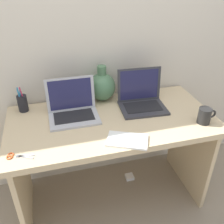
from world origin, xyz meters
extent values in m
plane|color=gray|center=(0.00, 0.00, 0.00)|extent=(6.00, 6.00, 0.00)
cube|color=beige|center=(0.00, 0.38, 1.20)|extent=(4.40, 0.04, 2.40)
cube|color=#D1B78C|center=(0.00, 0.00, 0.74)|extent=(1.36, 0.68, 0.04)
cube|color=#D1B78C|center=(-0.64, 0.00, 0.36)|extent=(0.03, 0.58, 0.72)
cube|color=#D1B78C|center=(0.64, 0.00, 0.36)|extent=(0.03, 0.58, 0.72)
cube|color=#B2B2B7|center=(-0.24, 0.07, 0.76)|extent=(0.32, 0.25, 0.01)
cube|color=black|center=(-0.24, 0.07, 0.77)|extent=(0.26, 0.15, 0.00)
cube|color=#B2B2B7|center=(-0.24, 0.17, 0.88)|extent=(0.32, 0.05, 0.23)
cube|color=#23234C|center=(-0.24, 0.17, 0.88)|extent=(0.29, 0.04, 0.20)
cube|color=#333338|center=(0.24, 0.07, 0.76)|extent=(0.33, 0.27, 0.01)
cube|color=black|center=(0.24, 0.07, 0.77)|extent=(0.26, 0.16, 0.00)
cube|color=#333338|center=(0.25, 0.18, 0.89)|extent=(0.32, 0.05, 0.24)
cube|color=#23234C|center=(0.25, 0.18, 0.89)|extent=(0.28, 0.05, 0.21)
ellipsoid|color=#47704C|center=(0.00, 0.28, 0.86)|extent=(0.20, 0.20, 0.20)
cylinder|color=#47704C|center=(0.00, 0.28, 0.98)|extent=(0.07, 0.07, 0.07)
cube|color=white|center=(0.02, -0.26, 0.76)|extent=(0.27, 0.23, 0.01)
cylinder|color=black|center=(0.56, -0.20, 0.81)|extent=(0.08, 0.08, 0.10)
torus|color=black|center=(0.61, -0.20, 0.81)|extent=(0.06, 0.01, 0.06)
cylinder|color=black|center=(-0.57, 0.26, 0.81)|extent=(0.07, 0.07, 0.12)
cylinder|color=#338CBF|center=(-0.57, 0.27, 0.86)|extent=(0.02, 0.02, 0.13)
cylinder|color=#D83359|center=(-0.56, 0.25, 0.87)|extent=(0.02, 0.03, 0.15)
cylinder|color=#338CBF|center=(-0.57, 0.25, 0.86)|extent=(0.02, 0.02, 0.15)
cylinder|color=#338CBF|center=(-0.58, 0.25, 0.86)|extent=(0.02, 0.02, 0.14)
cube|color=#B7B7BC|center=(-0.55, -0.24, 0.76)|extent=(0.10, 0.02, 0.00)
cube|color=#B7B7BC|center=(-0.55, -0.25, 0.76)|extent=(0.09, 0.06, 0.00)
torus|color=orange|center=(-0.63, -0.23, 0.76)|extent=(0.03, 0.03, 0.01)
torus|color=orange|center=(-0.62, -0.21, 0.76)|extent=(0.03, 0.04, 0.01)
cube|color=white|center=(0.20, 0.15, 0.01)|extent=(0.07, 0.07, 0.03)
camera|label=1|loc=(-0.36, -1.35, 1.66)|focal=40.36mm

